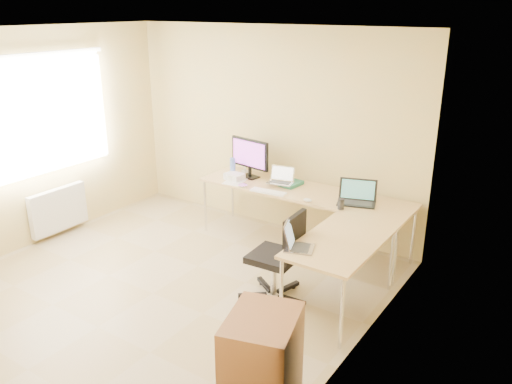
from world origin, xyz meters
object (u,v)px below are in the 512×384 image
Objects in this scene: desk_main at (302,219)px; monitor at (250,158)px; desk_return at (340,274)px; cabinet at (262,366)px; laptop_center at (281,175)px; office_chair at (274,254)px; mug at (230,178)px; laptop_black at (357,193)px; desk_fan at (245,162)px; water_bottle at (233,167)px; keyboard at (268,192)px; laptop_return at (300,239)px.

desk_main is 1.02m from monitor.
cabinet reaches higher than desk_return.
laptop_center is 0.31× the size of office_chair.
laptop_center reaches higher than mug.
desk_fan is at bearing 153.39° from laptop_black.
monitor is 1.43× the size of laptop_black.
monitor is (-1.79, 1.06, 0.62)m from desk_return.
laptop_black reaches higher than laptop_center.
laptop_center is at bearing 142.81° from desk_return.
desk_main is 28.05× the size of mug.
cabinet is at bearing -50.08° from water_bottle.
keyboard is (0.51, -0.36, -0.24)m from monitor.
water_bottle is at bearing 113.91° from cabinet.
cabinet is (1.10, -2.56, -0.01)m from desk_main.
monitor is at bearing 65.76° from mug.
laptop_center is at bearing -1.56° from monitor.
laptop_black reaches higher than keyboard.
water_bottle reaches higher than cabinet.
laptop_center is at bearing 15.58° from mug.
office_chair is at bearing -72.40° from laptop_center.
desk_main is 2.78m from cabinet.
desk_fan is at bearing 111.09° from cabinet.
monitor reaches higher than cabinet.
laptop_return is (1.04, -1.37, -0.04)m from laptop_center.
office_chair is at bearing -160.30° from desk_return.
monitor is 0.72× the size of cabinet.
office_chair reaches higher than laptop_center.
desk_return is 2.26m from water_bottle.
desk_fan is at bearing 130.22° from office_chair.
desk_fan reaches higher than laptop_center.
desk_main is 8.72× the size of laptop_center.
desk_main is 10.75× the size of water_bottle.
laptop_center is at bearing 160.73° from laptop_black.
desk_main is 1.13m from desk_fan.
mug reaches higher than cabinet.
cabinet reaches higher than keyboard.
laptop_return is at bearing -34.75° from monitor.
mug is (-0.12, -0.27, -0.21)m from monitor.
desk_main is 9.29× the size of desk_fan.
mug is at bearing -167.35° from desk_main.
laptop_return is (-0.24, -0.40, 0.47)m from desk_return.
desk_fan reaches higher than laptop_black.
water_bottle is 0.86× the size of desk_fan.
keyboard is (-1.28, 0.70, 0.38)m from desk_return.
desk_main is at bearing -4.96° from laptop_center.
desk_fan is 1.99m from office_chair.
desk_fan reaches higher than office_chair.
desk_return is 1.68m from laptop_center.
desk_main is at bearing 8.87° from desk_fan.
laptop_black reaches higher than office_chair.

